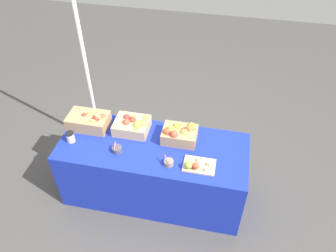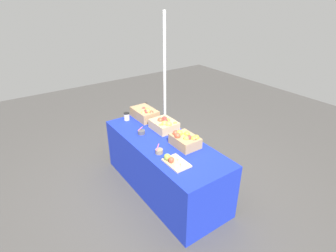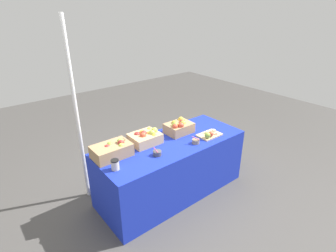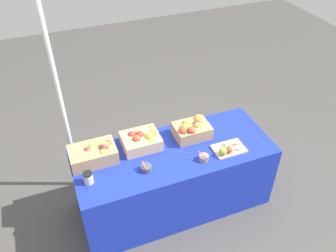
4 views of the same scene
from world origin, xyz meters
name	(u,v)px [view 1 (image 1 of 4)]	position (x,y,z in m)	size (l,w,h in m)	color
ground_plane	(155,191)	(0.00, 0.00, 0.00)	(10.00, 10.00, 0.00)	#474442
table	(154,170)	(0.00, 0.00, 0.37)	(1.90, 0.76, 0.74)	#192DB7
apple_crate_left	(89,121)	(-0.72, 0.15, 0.82)	(0.42, 0.27, 0.19)	tan
apple_crate_middle	(133,125)	(-0.26, 0.18, 0.81)	(0.35, 0.29, 0.17)	tan
apple_crate_right	(180,134)	(0.25, 0.14, 0.82)	(0.35, 0.26, 0.18)	tan
cutting_board_front	(197,165)	(0.47, -0.19, 0.77)	(0.30, 0.20, 0.09)	#D1B284
sample_bowl_near	(169,163)	(0.21, -0.21, 0.77)	(0.09, 0.10, 0.10)	gray
sample_bowl_mid	(117,149)	(-0.32, -0.14, 0.77)	(0.10, 0.10, 0.09)	#4C4C51
coffee_cup	(70,137)	(-0.83, -0.10, 0.80)	(0.08, 0.08, 0.11)	beige
tent_pole	(87,72)	(-0.89, 0.62, 1.10)	(0.04, 0.04, 2.21)	white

